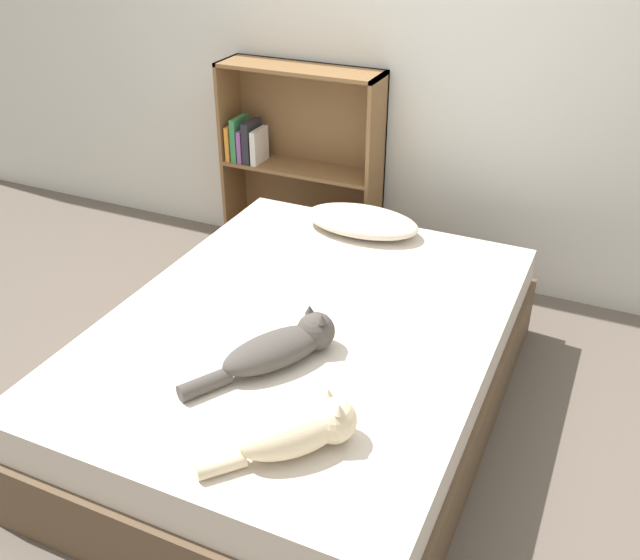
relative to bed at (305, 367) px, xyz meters
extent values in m
plane|color=brown|center=(0.00, 0.00, -0.23)|extent=(8.00, 8.00, 0.00)
cube|color=silver|center=(0.00, 1.42, 1.02)|extent=(8.00, 0.06, 2.50)
cube|color=brown|center=(0.00, 0.00, -0.08)|extent=(1.52, 2.02, 0.30)
cube|color=beige|center=(0.00, 0.00, 0.15)|extent=(1.47, 1.96, 0.17)
ellipsoid|color=beige|center=(-0.08, 0.82, 0.29)|extent=(0.57, 0.31, 0.11)
ellipsoid|color=beige|center=(0.28, -0.68, 0.30)|extent=(0.33, 0.35, 0.14)
sphere|color=beige|center=(0.38, -0.57, 0.31)|extent=(0.15, 0.15, 0.15)
cone|color=beige|center=(0.35, -0.54, 0.39)|extent=(0.04, 0.04, 0.03)
cone|color=beige|center=(0.41, -0.60, 0.39)|extent=(0.04, 0.04, 0.03)
cylinder|color=beige|center=(0.13, -0.84, 0.26)|extent=(0.14, 0.15, 0.05)
ellipsoid|color=#47423D|center=(0.03, -0.30, 0.29)|extent=(0.36, 0.44, 0.12)
sphere|color=#47423D|center=(0.12, -0.15, 0.31)|extent=(0.14, 0.14, 0.14)
cone|color=#47423D|center=(0.09, -0.13, 0.38)|extent=(0.04, 0.04, 0.03)
cone|color=#47423D|center=(0.15, -0.17, 0.38)|extent=(0.04, 0.04, 0.03)
cylinder|color=#47423D|center=(-0.11, -0.54, 0.27)|extent=(0.15, 0.19, 0.06)
cube|color=brown|center=(-1.06, 1.25, 0.33)|extent=(0.02, 0.26, 1.12)
cube|color=brown|center=(-0.18, 1.25, 0.33)|extent=(0.02, 0.26, 1.12)
cube|color=brown|center=(-0.62, 1.25, -0.22)|extent=(0.90, 0.26, 0.02)
cube|color=brown|center=(-0.62, 1.25, 0.88)|extent=(0.90, 0.26, 0.02)
cube|color=brown|center=(-0.62, 1.25, 0.33)|extent=(0.86, 0.26, 0.02)
cube|color=brown|center=(-0.62, 1.37, 0.33)|extent=(0.90, 0.02, 1.12)
cube|color=orange|center=(-1.02, 1.21, 0.44)|extent=(0.02, 0.16, 0.20)
cube|color=#337F47|center=(-0.98, 1.21, 0.46)|extent=(0.03, 0.16, 0.24)
cube|color=#8C4C99|center=(-0.95, 1.21, 0.43)|extent=(0.02, 0.16, 0.18)
cube|color=#232328|center=(-0.90, 1.21, 0.45)|extent=(0.04, 0.16, 0.23)
cube|color=beige|center=(-0.86, 1.21, 0.43)|extent=(0.03, 0.16, 0.19)
camera|label=1|loc=(1.04, -2.12, 1.79)|focal=40.00mm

